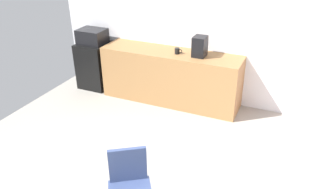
# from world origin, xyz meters

# --- Properties ---
(wall_back) EXTENTS (6.00, 0.10, 2.60)m
(wall_back) POSITION_xyz_m (0.00, 3.00, 1.30)
(wall_back) COLOR silver
(wall_back) RESTS_ON ground_plane
(counter_block) EXTENTS (2.37, 0.60, 0.90)m
(counter_block) POSITION_xyz_m (-0.79, 2.65, 0.45)
(counter_block) COLOR #9E7042
(counter_block) RESTS_ON ground_plane
(mini_fridge) EXTENTS (0.54, 0.54, 0.85)m
(mini_fridge) POSITION_xyz_m (-2.32, 2.65, 0.42)
(mini_fridge) COLOR black
(mini_fridge) RESTS_ON ground_plane
(microwave) EXTENTS (0.48, 0.38, 0.26)m
(microwave) POSITION_xyz_m (-2.32, 2.65, 0.98)
(microwave) COLOR black
(microwave) RESTS_ON mini_fridge
(chair_navy) EXTENTS (0.58, 0.58, 0.83)m
(chair_navy) POSITION_xyz_m (-0.14, 0.06, 0.52)
(chair_navy) COLOR silver
(chair_navy) RESTS_ON ground_plane
(mug_white) EXTENTS (0.13, 0.08, 0.09)m
(mug_white) POSITION_xyz_m (-0.66, 2.61, 0.95)
(mug_white) COLOR black
(mug_white) RESTS_ON counter_block
(coffee_maker) EXTENTS (0.20, 0.24, 0.32)m
(coffee_maker) POSITION_xyz_m (-0.30, 2.65, 1.06)
(coffee_maker) COLOR black
(coffee_maker) RESTS_ON counter_block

